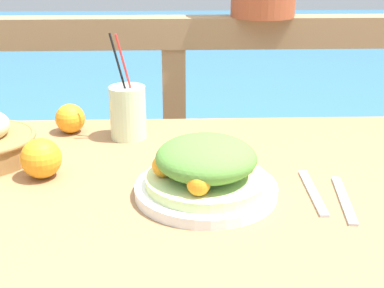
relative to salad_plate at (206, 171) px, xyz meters
name	(u,v)px	position (x,y,z in m)	size (l,w,h in m)	color
patio_table	(176,228)	(-0.06, 0.05, -0.15)	(1.20, 0.75, 0.74)	#997047
railing_fence	(174,93)	(-0.06, 0.71, -0.06)	(2.80, 0.08, 0.96)	#937551
sea_backdrop	(174,70)	(-0.06, 3.21, -0.60)	(12.00, 4.00, 0.37)	teal
salad_plate	(206,171)	(0.00, 0.00, 0.00)	(0.26, 0.26, 0.11)	white
drink_glass	(128,112)	(-0.16, 0.30, 0.02)	(0.08, 0.08, 0.25)	beige
fork	(313,192)	(0.20, 0.00, -0.04)	(0.02, 0.18, 0.00)	silver
knife	(344,200)	(0.25, -0.03, -0.04)	(0.04, 0.18, 0.00)	silver
orange_near_basket	(70,118)	(-0.30, 0.34, -0.01)	(0.07, 0.07, 0.07)	orange
orange_near_glass	(41,158)	(-0.31, 0.09, -0.01)	(0.08, 0.08, 0.08)	orange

